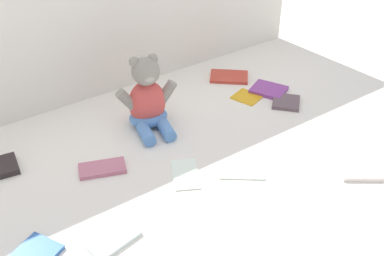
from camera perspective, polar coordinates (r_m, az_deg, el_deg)
ground_plane at (r=1.53m, az=-1.89°, el=-1.25°), size 3.20×3.20×0.00m
backdrop_drape at (r=1.70m, az=-9.59°, el=13.42°), size 1.58×0.03×0.59m
teddy_bear at (r=1.55m, az=-5.17°, el=3.16°), size 0.20×0.20×0.24m
book_case_0 at (r=1.23m, az=-17.76°, el=-13.77°), size 0.13×0.13×0.01m
book_case_1 at (r=1.87m, az=4.33°, el=5.96°), size 0.17×0.16×0.01m
book_case_2 at (r=1.51m, az=-21.11°, el=-4.20°), size 0.09×0.10×0.02m
book_case_3 at (r=1.47m, az=19.06°, el=-4.74°), size 0.14×0.13×0.01m
book_case_4 at (r=1.73m, az=10.87°, el=2.97°), size 0.13×0.13×0.01m
book_case_5 at (r=1.22m, az=-9.10°, el=-12.69°), size 0.14×0.09×0.01m
book_case_6 at (r=1.43m, az=-10.38°, el=-4.63°), size 0.15×0.11×0.01m
book_case_7 at (r=1.75m, az=6.42°, el=3.67°), size 0.11×0.11×0.01m
book_case_8 at (r=1.40m, az=5.76°, el=-4.97°), size 0.14×0.13×0.01m
book_case_9 at (r=1.39m, az=-0.79°, el=-5.32°), size 0.13×0.15×0.01m
book_case_10 at (r=1.79m, az=8.90°, el=4.40°), size 0.14×0.15×0.01m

